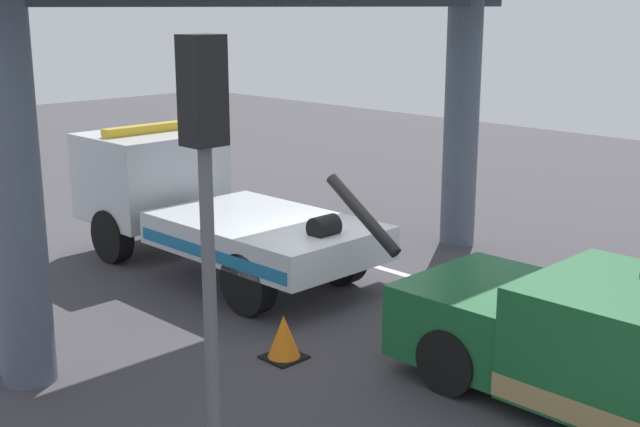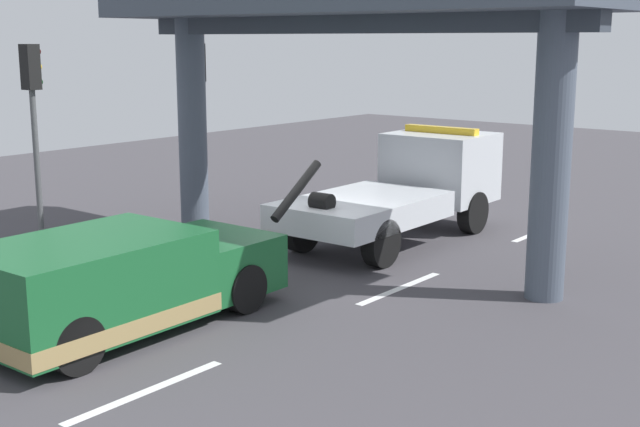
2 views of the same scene
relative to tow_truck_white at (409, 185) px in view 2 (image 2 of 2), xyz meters
The scene contains 10 objects.
ground_plane 3.91m from the tow_truck_white, behind, with size 60.00×40.00×0.10m, color #423F44.
lane_stripe_west 10.03m from the tow_truck_white, 167.13° to the right, with size 2.60×0.16×0.01m, color silver.
lane_stripe_mid 4.48m from the tow_truck_white, 149.09° to the right, with size 2.60×0.16×0.01m, color silver.
lane_stripe_east 3.41m from the tow_truck_white, 44.01° to the right, with size 2.60×0.16×0.01m, color silver.
tow_truck_white is the anchor object (origin of this frame).
towed_van_green 8.41m from the tow_truck_white, behind, with size 5.22×2.27×1.58m.
overpass_structure 4.74m from the tow_truck_white, behind, with size 3.60×11.05×6.02m.
traffic_light_far 8.41m from the tow_truck_white, 144.96° to the left, with size 0.39×0.32×4.44m.
traffic_light_mid 5.55m from the tow_truck_white, 114.99° to the left, with size 0.39×0.32×4.43m.
traffic_cone_orange 4.77m from the tow_truck_white, 158.21° to the left, with size 0.52×0.52×0.62m.
Camera 2 is at (-12.65, -10.47, 4.54)m, focal length 47.35 mm.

